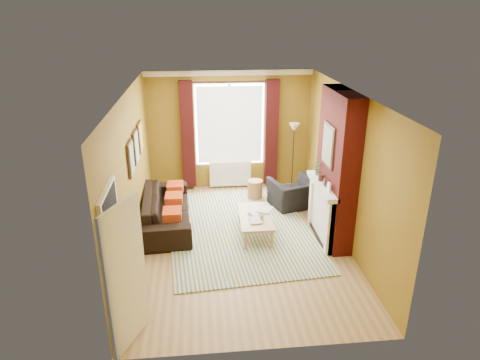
{
  "coord_description": "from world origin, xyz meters",
  "views": [
    {
      "loc": [
        -0.72,
        -6.98,
        4.08
      ],
      "look_at": [
        0.0,
        0.25,
        1.15
      ],
      "focal_mm": 32.0,
      "sensor_mm": 36.0,
      "label": 1
    }
  ],
  "objects_px": {
    "sofa": "(167,209)",
    "armchair": "(294,193)",
    "floor_lamp": "(294,138)",
    "wicker_stool": "(255,189)",
    "coffee_table": "(255,218)"
  },
  "relations": [
    {
      "from": "coffee_table",
      "to": "wicker_stool",
      "type": "distance_m",
      "value": 1.72
    },
    {
      "from": "armchair",
      "to": "sofa",
      "type": "bearing_deg",
      "value": -5.74
    },
    {
      "from": "armchair",
      "to": "coffee_table",
      "type": "bearing_deg",
      "value": 31.55
    },
    {
      "from": "sofa",
      "to": "floor_lamp",
      "type": "bearing_deg",
      "value": -66.81
    },
    {
      "from": "armchair",
      "to": "wicker_stool",
      "type": "height_order",
      "value": "armchair"
    },
    {
      "from": "armchair",
      "to": "wicker_stool",
      "type": "bearing_deg",
      "value": -51.15
    },
    {
      "from": "sofa",
      "to": "armchair",
      "type": "height_order",
      "value": "sofa"
    },
    {
      "from": "wicker_stool",
      "to": "floor_lamp",
      "type": "relative_size",
      "value": 0.27
    },
    {
      "from": "floor_lamp",
      "to": "coffee_table",
      "type": "bearing_deg",
      "value": -119.45
    },
    {
      "from": "armchair",
      "to": "floor_lamp",
      "type": "bearing_deg",
      "value": -116.61
    },
    {
      "from": "sofa",
      "to": "armchair",
      "type": "bearing_deg",
      "value": -81.44
    },
    {
      "from": "coffee_table",
      "to": "sofa",
      "type": "bearing_deg",
      "value": 161.68
    },
    {
      "from": "wicker_stool",
      "to": "floor_lamp",
      "type": "xyz_separation_m",
      "value": [
        0.92,
        0.33,
        1.09
      ]
    },
    {
      "from": "sofa",
      "to": "wicker_stool",
      "type": "xyz_separation_m",
      "value": [
        1.94,
        1.1,
        -0.12
      ]
    },
    {
      "from": "armchair",
      "to": "coffee_table",
      "type": "height_order",
      "value": "armchair"
    }
  ]
}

